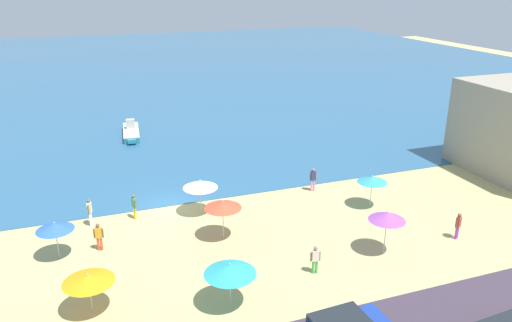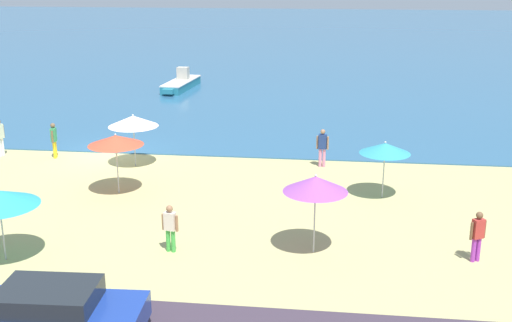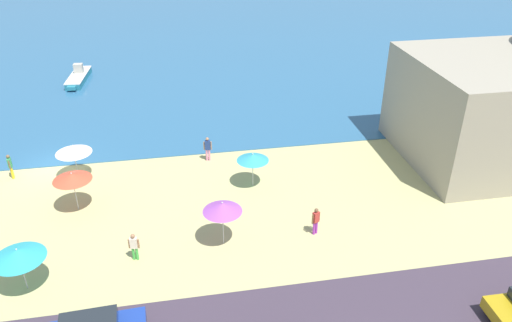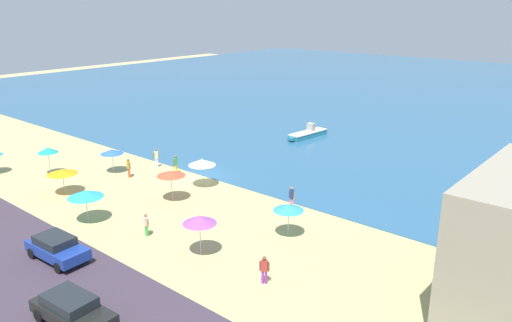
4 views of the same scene
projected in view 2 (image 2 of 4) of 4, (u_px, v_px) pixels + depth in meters
ground_plane at (107, 153)px, 31.64m from camera, size 160.00×160.00×0.00m
sea at (250, 36)px, 83.84m from camera, size 150.00×110.00×0.05m
beach_umbrella_0 at (385, 148)px, 25.03m from camera, size 2.00×2.00×2.32m
beach_umbrella_1 at (133, 121)px, 29.04m from camera, size 2.28×2.28×2.44m
beach_umbrella_4 at (116, 140)px, 25.46m from camera, size 2.22×2.22×2.50m
beach_umbrella_7 at (315, 184)px, 20.03m from camera, size 2.06×2.06×2.65m
bather_0 at (54, 138)px, 30.59m from camera, size 0.27×0.56×1.71m
bather_1 at (0, 136)px, 30.88m from camera, size 0.32×0.55×1.81m
bather_2 at (478, 234)px, 19.82m from camera, size 0.52×0.36×1.66m
bather_3 at (170, 226)px, 20.52m from camera, size 0.56×0.28×1.59m
bather_5 at (322, 146)px, 29.21m from camera, size 0.57×0.27×1.78m
parked_car_4 at (56, 313)px, 15.51m from camera, size 4.20×2.13×1.45m
skiff_nearshore at (181, 84)px, 47.70m from camera, size 1.96×5.80×1.54m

